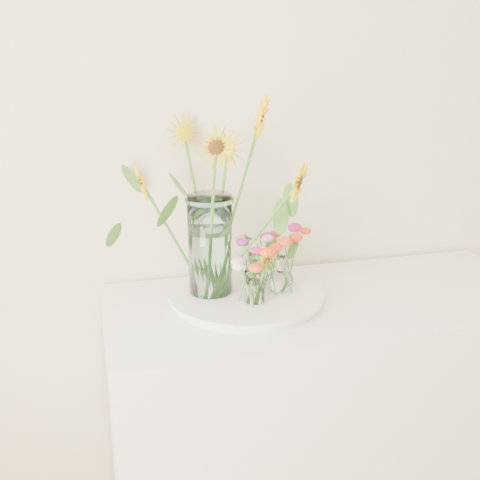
{
  "coord_description": "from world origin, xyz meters",
  "views": [
    {
      "loc": [
        -0.8,
        0.32,
        1.64
      ],
      "look_at": [
        -0.37,
        1.94,
        1.11
      ],
      "focal_mm": 45.0,
      "sensor_mm": 36.0,
      "label": 1
    }
  ],
  "objects": [
    {
      "name": "counter",
      "position": [
        -0.07,
        1.93,
        0.45
      ],
      "size": [
        1.4,
        0.6,
        0.9
      ],
      "primitive_type": "cube",
      "color": "white",
      "rests_on": "ground_plane"
    },
    {
      "name": "small_vase_a",
      "position": [
        -0.33,
        1.9,
        0.98
      ],
      "size": [
        0.07,
        0.07,
        0.1
      ],
      "primitive_type": "cylinder",
      "rotation": [
        0.0,
        0.0,
        0.16
      ],
      "color": "white",
      "rests_on": "tray"
    },
    {
      "name": "small_vase_c",
      "position": [
        -0.27,
        2.06,
        0.98
      ],
      "size": [
        0.07,
        0.07,
        0.1
      ],
      "primitive_type": "cylinder",
      "rotation": [
        0.0,
        0.0,
        0.25
      ],
      "color": "white",
      "rests_on": "tray"
    },
    {
      "name": "tray",
      "position": [
        -0.34,
        1.97,
        0.91
      ],
      "size": [
        0.45,
        0.45,
        0.02
      ],
      "primitive_type": "cylinder",
      "color": "white",
      "rests_on": "counter"
    },
    {
      "name": "mason_jar",
      "position": [
        -0.44,
        2.01,
        1.08
      ],
      "size": [
        0.17,
        0.17,
        0.31
      ],
      "primitive_type": "cylinder",
      "rotation": [
        0.0,
        0.0,
        0.33
      ],
      "color": "silver",
      "rests_on": "tray"
    },
    {
      "name": "wildflower_posy_b",
      "position": [
        -0.23,
        1.97,
        1.03
      ],
      "size": [
        0.21,
        0.21,
        0.21
      ],
      "primitive_type": null,
      "color": "red",
      "rests_on": "tray"
    },
    {
      "name": "wildflower_posy_a",
      "position": [
        -0.33,
        1.9,
        1.02
      ],
      "size": [
        0.2,
        0.2,
        0.19
      ],
      "primitive_type": null,
      "color": "red",
      "rests_on": "tray"
    },
    {
      "name": "wildflower_posy_c",
      "position": [
        -0.27,
        2.06,
        1.02
      ],
      "size": [
        0.19,
        0.19,
        0.19
      ],
      "primitive_type": null,
      "color": "red",
      "rests_on": "tray"
    },
    {
      "name": "small_vase_b",
      "position": [
        -0.23,
        1.97,
        0.98
      ],
      "size": [
        0.09,
        0.09,
        0.12
      ],
      "primitive_type": null,
      "rotation": [
        0.0,
        0.0,
        0.08
      ],
      "color": "white",
      "rests_on": "tray"
    },
    {
      "name": "sunflower_bouquet",
      "position": [
        -0.44,
        2.01,
        1.23
      ],
      "size": [
        1.04,
        1.04,
        0.61
      ],
      "primitive_type": null,
      "rotation": [
        0.0,
        0.0,
        0.33
      ],
      "color": "#E3B304",
      "rests_on": "tray"
    }
  ]
}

